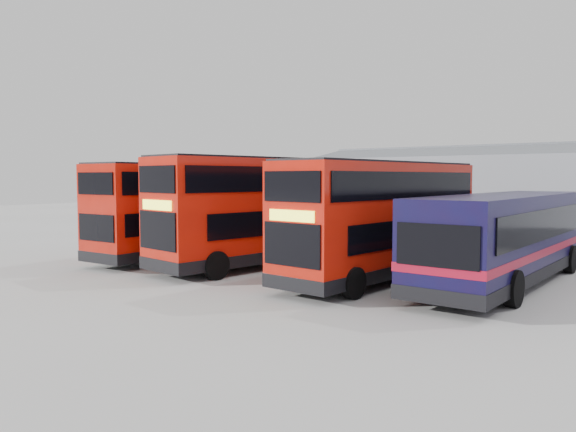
{
  "coord_description": "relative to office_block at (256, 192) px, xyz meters",
  "views": [
    {
      "loc": [
        15.18,
        -16.52,
        3.82
      ],
      "look_at": [
        0.39,
        3.16,
        2.1
      ],
      "focal_mm": 35.0,
      "sensor_mm": 36.0,
      "label": 1
    }
  ],
  "objects": [
    {
      "name": "ground_plane",
      "position": [
        14.0,
        -17.99,
        -2.58
      ],
      "size": [
        120.0,
        120.0,
        0.0
      ],
      "primitive_type": "plane",
      "color": "#AFAFAA",
      "rests_on": "ground"
    },
    {
      "name": "double_decker_right",
      "position": [
        19.51,
        -15.8,
        -0.4
      ],
      "size": [
        3.27,
        10.53,
        4.39
      ],
      "rotation": [
        0.0,
        0.0,
        -0.07
      ],
      "color": "red",
      "rests_on": "ground"
    },
    {
      "name": "single_decker_blue",
      "position": [
        23.51,
        -14.25,
        -0.99
      ],
      "size": [
        3.08,
        11.88,
        3.2
      ],
      "rotation": [
        0.0,
        0.0,
        3.12
      ],
      "color": "black",
      "rests_on": "ground"
    },
    {
      "name": "office_block",
      "position": [
        0.0,
        0.0,
        0.0
      ],
      "size": [
        12.3,
        8.32,
        5.12
      ],
      "color": "navy",
      "rests_on": "ground"
    },
    {
      "name": "double_decker_centre",
      "position": [
        13.94,
        -15.73,
        -0.27
      ],
      "size": [
        4.14,
        11.2,
        4.64
      ],
      "rotation": [
        0.0,
        0.0,
        -0.14
      ],
      "color": "red",
      "rests_on": "ground"
    },
    {
      "name": "double_decker_left",
      "position": [
        9.28,
        -15.99,
        -0.38
      ],
      "size": [
        3.02,
        10.55,
        4.42
      ],
      "rotation": [
        0.0,
        0.0,
        3.19
      ],
      "color": "red",
      "rests_on": "ground"
    },
    {
      "name": "maintenance_shed",
      "position": [
        22.0,
        2.01,
        0.02
      ],
      "size": [
        30.5,
        12.0,
        5.89
      ],
      "color": "gray",
      "rests_on": "ground"
    },
    {
      "name": "panel_van",
      "position": [
        -2.95,
        -4.18,
        -1.49
      ],
      "size": [
        1.98,
        4.51,
        1.96
      ],
      "rotation": [
        0.0,
        0.0,
        -0.02
      ],
      "color": "white",
      "rests_on": "ground"
    }
  ]
}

